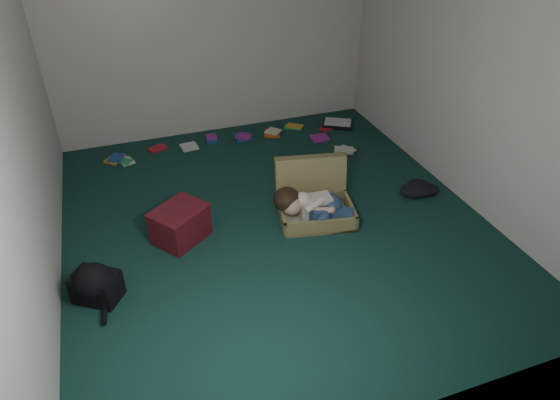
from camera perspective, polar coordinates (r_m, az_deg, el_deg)
floor at (r=4.96m, az=-0.58°, el=-2.45°), size 4.50×4.50×0.00m
wall_back at (r=6.39m, az=-7.65°, el=18.67°), size 4.50×0.00×4.50m
wall_front at (r=2.59m, az=15.89°, el=-6.85°), size 4.50×0.00×4.50m
wall_left at (r=4.19m, az=-27.73°, el=6.80°), size 0.00×4.50×4.50m
wall_right at (r=5.28m, az=20.92°, el=13.59°), size 0.00×4.50×4.50m
suitcase at (r=5.02m, az=3.86°, el=0.16°), size 0.85×0.84×0.53m
person at (r=4.84m, az=3.72°, el=-0.64°), size 0.75×0.49×0.33m
maroon_bin at (r=4.74m, az=-11.33°, el=-2.71°), size 0.62×0.60×0.33m
backpack at (r=4.32m, az=-20.25°, el=-9.17°), size 0.57×0.55×0.27m
clothing_pile at (r=5.59m, az=16.27°, el=1.36°), size 0.49×0.45×0.12m
paper_tray at (r=6.91m, az=6.61°, el=8.67°), size 0.49×0.45×0.06m
book_scatter at (r=6.38m, az=-3.94°, el=6.41°), size 3.00×1.30×0.02m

